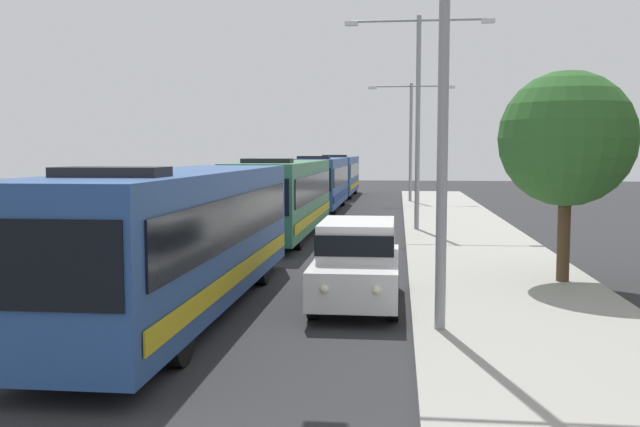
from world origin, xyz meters
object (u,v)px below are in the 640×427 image
at_px(white_suv, 357,260).
at_px(streetlamp_far, 411,129).
at_px(bus_lead, 181,234).
at_px(roadside_tree, 567,139).
at_px(bus_middle, 320,181).
at_px(bus_second_in_line, 284,195).
at_px(streetlamp_mid, 418,100).
at_px(bus_fourth_in_line, 339,174).
at_px(streetlamp_near, 444,62).

xyz_separation_m(white_suv, streetlamp_far, (1.70, 31.66, 3.91)).
relative_size(bus_lead, streetlamp_far, 1.55).
distance_m(streetlamp_far, roadside_tree, 29.16).
distance_m(bus_middle, roadside_tree, 24.75).
bearing_deg(bus_middle, white_suv, -81.83).
xyz_separation_m(bus_lead, bus_second_in_line, (-0.00, 13.59, -0.00)).
relative_size(bus_second_in_line, white_suv, 2.62).
relative_size(bus_middle, roadside_tree, 2.03).
bearing_deg(bus_lead, streetlamp_mid, 71.05).
distance_m(bus_fourth_in_line, white_suv, 38.76).
height_order(bus_middle, streetlamp_near, streetlamp_near).
bearing_deg(bus_fourth_in_line, streetlamp_far, -52.06).
bearing_deg(bus_lead, streetlamp_near, -14.41).
distance_m(bus_lead, bus_middle, 26.93).
bearing_deg(white_suv, bus_middle, 98.17).
bearing_deg(bus_lead, bus_fourth_in_line, 90.00).
bearing_deg(bus_middle, roadside_tree, -69.08).
relative_size(bus_lead, streetlamp_near, 1.52).
bearing_deg(streetlamp_far, bus_lead, -99.34).
relative_size(white_suv, roadside_tree, 0.86).
height_order(white_suv, roadside_tree, roadside_tree).
distance_m(bus_lead, bus_second_in_line, 13.59).
distance_m(streetlamp_mid, roadside_tree, 12.44).
bearing_deg(bus_lead, streetlamp_far, 80.66).
bearing_deg(roadside_tree, white_suv, -151.98).
distance_m(bus_second_in_line, streetlamp_mid, 7.00).
height_order(bus_lead, roadside_tree, roadside_tree).
bearing_deg(streetlamp_mid, streetlamp_near, -90.00).
height_order(bus_fourth_in_line, white_suv, bus_fourth_in_line).
relative_size(streetlamp_mid, roadside_tree, 1.68).
xyz_separation_m(white_suv, streetlamp_mid, (1.70, 14.55, 4.57)).
distance_m(bus_second_in_line, roadside_tree, 13.26).
xyz_separation_m(bus_middle, streetlamp_far, (5.40, 5.90, 3.25)).
bearing_deg(bus_middle, bus_second_in_line, -90.00).
bearing_deg(bus_lead, roadside_tree, 23.87).
relative_size(streetlamp_near, roadside_tree, 1.49).
relative_size(bus_second_in_line, streetlamp_far, 1.55).
bearing_deg(streetlamp_near, bus_middle, 100.79).
distance_m(bus_lead, streetlamp_mid, 17.08).
relative_size(bus_fourth_in_line, streetlamp_mid, 1.28).
distance_m(bus_middle, streetlamp_near, 29.03).
distance_m(bus_middle, bus_fourth_in_line, 12.82).
bearing_deg(bus_middle, streetlamp_far, 47.55).
relative_size(bus_second_in_line, roadside_tree, 2.26).
bearing_deg(bus_fourth_in_line, roadside_tree, -76.20).
xyz_separation_m(bus_middle, white_suv, (3.70, -25.76, -0.66)).
distance_m(bus_second_in_line, bus_fourth_in_line, 26.17).
relative_size(bus_second_in_line, streetlamp_near, 1.51).
bearing_deg(streetlamp_mid, bus_middle, 115.71).
height_order(bus_lead, white_suv, bus_lead).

